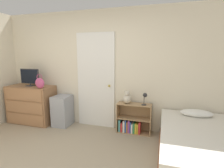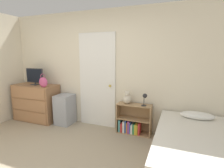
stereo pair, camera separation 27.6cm
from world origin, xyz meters
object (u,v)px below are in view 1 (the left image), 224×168
Objects in this scene: tv at (30,77)px; bookshelf at (132,122)px; storage_bin at (63,111)px; desk_lamp at (145,97)px; handbag at (40,83)px; dresser at (32,104)px; teddy_bear at (127,98)px; bed at (203,149)px.

bookshelf is (2.40, 0.12, -0.87)m from tv.
desk_lamp reaches higher than storage_bin.
storage_bin is (0.39, 0.21, -0.66)m from handbag.
dresser is 0.72m from handbag.
bed is (1.29, -0.82, -0.47)m from teddy_bear.
tv is 1.10m from storage_bin.
bed reaches higher than bookshelf.
dresser is 3.65m from bed.
tv is 0.71× the size of storage_bin.
handbag reaches higher than dresser.
dresser is 0.65m from tv.
handbag reaches higher than bed.
teddy_bear is (1.88, 0.29, -0.27)m from handbag.
desk_lamp is at bearing 1.94° from dresser.
bookshelf is (1.60, 0.08, -0.12)m from storage_bin.
teddy_bear is at bearing 147.66° from bed.
desk_lamp is 1.33m from bed.
desk_lamp reaches higher than bed.
handbag is 0.16× the size of bed.
desk_lamp is at bearing -8.50° from bookshelf.
bookshelf is 0.62m from desk_lamp.
storage_bin is 1.90m from desk_lamp.
dresser is 1.55× the size of bookshelf.
storage_bin is 1.54m from teddy_bear.
desk_lamp is (0.36, -0.04, 0.06)m from teddy_bear.
dresser is 2.31m from teddy_bear.
teddy_bear is at bearing 2.89° from tv.
desk_lamp reaches higher than bookshelf.
handbag is at bearing -171.62° from bookshelf.
desk_lamp is (0.25, -0.04, 0.57)m from bookshelf.
dresser is 2.20× the size of tv.
dresser is 2.41m from bookshelf.
dresser reaches higher than storage_bin.
bed is (3.17, -0.53, -0.73)m from handbag.
tv reaches higher than bookshelf.
storage_bin reaches higher than bed.
dresser is 2.68m from desk_lamp.
bed is at bearing -32.34° from teddy_bear.
handbag is at bearing -173.48° from desk_lamp.
bookshelf is at bearing 2.89° from storage_bin.
storage_bin is at bearing -177.11° from bookshelf.
storage_bin is (0.80, 0.05, -0.10)m from dresser.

